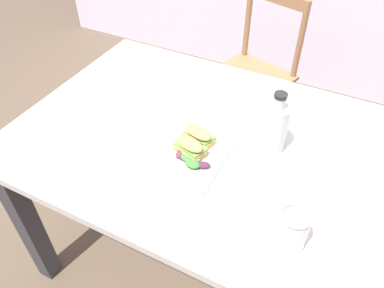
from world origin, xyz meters
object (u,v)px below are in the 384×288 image
object	(u,v)px
plate_lunch	(186,155)
bottle_cold_brew	(274,130)
dining_table	(202,161)
chair_wooden_far	(253,74)
sandwich_half_front	(190,147)
sandwich_half_back	(198,136)
fork_on_napkin	(132,132)
mason_jar_iced_tea	(291,232)

from	to	relation	value
plate_lunch	bottle_cold_brew	distance (m)	0.29
dining_table	chair_wooden_far	size ratio (longest dim) A/B	1.46
plate_lunch	sandwich_half_front	bearing A→B (deg)	38.25
sandwich_half_front	sandwich_half_back	distance (m)	0.06
dining_table	fork_on_napkin	bearing A→B (deg)	-155.75
plate_lunch	mason_jar_iced_tea	bearing A→B (deg)	-24.24
sandwich_half_back	mason_jar_iced_tea	bearing A→B (deg)	-32.71
plate_lunch	sandwich_half_front	world-z (taller)	sandwich_half_front
dining_table	sandwich_half_front	size ratio (longest dim) A/B	11.24
dining_table	plate_lunch	xyz separation A→B (m)	(-0.00, -0.11, 0.13)
chair_wooden_far	plate_lunch	size ratio (longest dim) A/B	3.62
dining_table	sandwich_half_back	size ratio (longest dim) A/B	11.24
sandwich_half_back	bottle_cold_brew	distance (m)	0.24
plate_lunch	bottle_cold_brew	bearing A→B (deg)	34.25
plate_lunch	sandwich_half_front	distance (m)	0.04
chair_wooden_far	plate_lunch	bearing A→B (deg)	-83.76
dining_table	bottle_cold_brew	xyz separation A→B (m)	(0.23, 0.04, 0.20)
dining_table	chair_wooden_far	bearing A→B (deg)	97.18
dining_table	plate_lunch	world-z (taller)	plate_lunch
sandwich_half_back	sandwich_half_front	bearing A→B (deg)	-90.15
chair_wooden_far	sandwich_half_back	xyz separation A→B (m)	(0.12, -0.94, 0.33)
fork_on_napkin	sandwich_half_back	bearing A→B (deg)	13.03
sandwich_half_back	fork_on_napkin	distance (m)	0.23
fork_on_napkin	mason_jar_iced_tea	distance (m)	0.63
plate_lunch	bottle_cold_brew	xyz separation A→B (m)	(0.23, 0.16, 0.07)
sandwich_half_front	fork_on_napkin	distance (m)	0.23
plate_lunch	sandwich_half_back	distance (m)	0.08
sandwich_half_front	sandwich_half_back	size ratio (longest dim) A/B	1.00
sandwich_half_front	fork_on_napkin	xyz separation A→B (m)	(-0.23, 0.01, -0.03)
dining_table	mason_jar_iced_tea	distance (m)	0.51
chair_wooden_far	mason_jar_iced_tea	xyz separation A→B (m)	(0.49, -1.18, 0.35)
dining_table	sandwich_half_front	distance (m)	0.19
chair_wooden_far	mason_jar_iced_tea	size ratio (longest dim) A/B	6.51
dining_table	plate_lunch	bearing A→B (deg)	-91.27
dining_table	plate_lunch	size ratio (longest dim) A/B	5.27
dining_table	bottle_cold_brew	bearing A→B (deg)	10.64
bottle_cold_brew	mason_jar_iced_tea	bearing A→B (deg)	-65.17
sandwich_half_back	fork_on_napkin	xyz separation A→B (m)	(-0.23, -0.05, -0.03)
sandwich_half_back	bottle_cold_brew	bearing A→B (deg)	22.03
sandwich_half_back	bottle_cold_brew	xyz separation A→B (m)	(0.22, 0.09, 0.04)
plate_lunch	mason_jar_iced_tea	distance (m)	0.42
mason_jar_iced_tea	chair_wooden_far	bearing A→B (deg)	112.55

